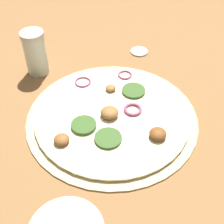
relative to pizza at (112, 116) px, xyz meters
The scene contains 4 objects.
ground_plane 0.01m from the pizza, 134.61° to the right, with size 3.00×3.00×0.00m, color olive.
pizza is the anchor object (origin of this frame).
spice_jar 0.23m from the pizza, 84.73° to the right, with size 0.05×0.05×0.10m.
loose_cap 0.24m from the pizza, 149.05° to the right, with size 0.04×0.04×0.01m.
Camera 1 is at (0.29, 0.32, 0.44)m, focal length 50.00 mm.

